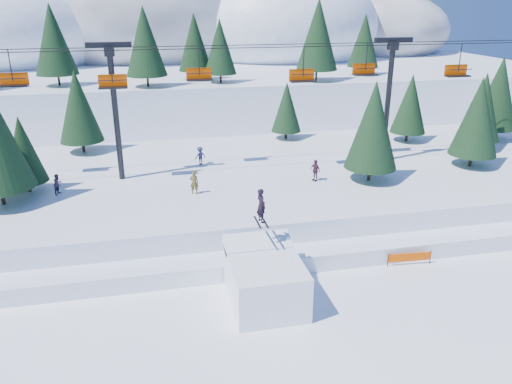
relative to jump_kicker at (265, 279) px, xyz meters
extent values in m
plane|color=white|center=(1.13, -2.64, -1.42)|extent=(160.00, 160.00, 0.00)
cube|color=white|center=(1.13, 15.36, -0.17)|extent=(70.00, 22.00, 2.50)
cube|color=white|center=(1.13, 5.36, -0.87)|extent=(70.00, 6.00, 1.10)
cube|color=white|center=(1.13, 65.36, 1.58)|extent=(110.00, 60.00, 6.00)
ellipsoid|color=white|center=(-26.87, 69.36, 10.03)|extent=(36.00, 32.40, 19.80)
ellipsoid|color=#605B59|center=(-4.87, 75.36, 11.84)|extent=(44.00, 39.60, 26.40)
ellipsoid|color=white|center=(19.13, 67.36, 10.01)|extent=(34.00, 30.60, 19.72)
ellipsoid|color=#605B59|center=(39.13, 73.36, 8.71)|extent=(30.00, 27.00, 15.00)
cylinder|color=black|center=(-5.24, 38.09, 5.22)|extent=(0.26, 0.26, 1.28)
cone|color=#17331A|center=(-5.24, 38.09, 9.79)|extent=(4.75, 4.75, 7.85)
cylinder|color=black|center=(3.64, 39.46, 5.12)|extent=(0.26, 0.26, 1.07)
cone|color=#17331A|center=(3.64, 39.46, 8.93)|extent=(3.96, 3.96, 6.55)
cylinder|color=black|center=(15.68, 38.23, 5.28)|extent=(0.26, 0.26, 1.39)
cone|color=#17331A|center=(15.68, 38.23, 10.25)|extent=(5.17, 5.17, 8.55)
cylinder|color=black|center=(-15.61, 41.10, 5.24)|extent=(0.26, 0.26, 1.32)
cone|color=#17331A|center=(-15.61, 41.10, 9.95)|extent=(4.90, 4.90, 8.10)
cylinder|color=black|center=(23.59, 42.08, 5.15)|extent=(0.26, 0.26, 1.12)
cone|color=#17331A|center=(23.59, 42.08, 9.16)|extent=(4.17, 4.17, 6.90)
cylinder|color=black|center=(0.88, 42.50, 5.16)|extent=(0.26, 0.26, 1.15)
cone|color=#17331A|center=(0.88, 42.50, 9.26)|extent=(4.26, 4.26, 7.05)
cube|color=white|center=(0.00, -0.14, -0.13)|extent=(3.80, 4.70, 2.57)
cube|color=white|center=(0.00, 1.87, 1.21)|extent=(3.80, 1.64, 0.92)
imported|color=black|center=(0.10, 1.46, 3.73)|extent=(0.64, 0.80, 1.92)
cube|color=black|center=(-0.10, 1.46, 2.75)|extent=(0.11, 1.65, 0.03)
cube|color=black|center=(0.30, 1.46, 2.75)|extent=(0.11, 1.65, 0.03)
cylinder|color=black|center=(-7.87, 15.36, 6.08)|extent=(0.44, 0.44, 10.00)
cube|color=black|center=(-7.87, 15.36, 11.18)|extent=(3.20, 0.35, 0.35)
cube|color=black|center=(-7.87, 15.36, 10.73)|extent=(0.70, 0.70, 0.70)
cylinder|color=black|center=(14.13, 15.36, 6.08)|extent=(0.44, 0.44, 10.00)
cube|color=black|center=(14.13, 15.36, 11.18)|extent=(3.20, 0.35, 0.35)
cube|color=black|center=(14.13, 15.36, 10.73)|extent=(0.70, 0.70, 0.70)
cylinder|color=black|center=(3.13, 14.16, 10.88)|extent=(46.00, 0.06, 0.06)
cylinder|color=black|center=(3.13, 16.56, 10.88)|extent=(46.00, 0.06, 0.06)
cylinder|color=black|center=(-14.87, 16.56, 9.78)|extent=(0.08, 0.08, 2.20)
cube|color=black|center=(-14.87, 16.56, 8.33)|extent=(2.00, 0.75, 0.12)
cube|color=#E04900|center=(-14.87, 16.94, 8.78)|extent=(2.00, 0.10, 0.85)
cylinder|color=black|center=(-14.87, 16.21, 8.88)|extent=(2.00, 0.06, 0.06)
cylinder|color=black|center=(-7.79, 14.16, 9.78)|extent=(0.08, 0.08, 2.20)
cube|color=black|center=(-7.79, 14.16, 8.33)|extent=(2.00, 0.75, 0.12)
cube|color=#E04900|center=(-7.79, 14.54, 8.78)|extent=(2.00, 0.10, 0.85)
cylinder|color=black|center=(-7.79, 13.81, 8.88)|extent=(2.00, 0.06, 0.06)
cylinder|color=black|center=(-1.38, 16.56, 9.78)|extent=(0.08, 0.08, 2.20)
cube|color=black|center=(-1.38, 16.56, 8.33)|extent=(2.00, 0.75, 0.12)
cube|color=#E04900|center=(-1.38, 16.94, 8.78)|extent=(2.00, 0.10, 0.85)
cylinder|color=black|center=(-1.38, 16.21, 8.88)|extent=(2.00, 0.06, 0.06)
cylinder|color=black|center=(6.28, 14.16, 9.78)|extent=(0.08, 0.08, 2.20)
cube|color=black|center=(6.28, 14.16, 8.33)|extent=(2.00, 0.75, 0.12)
cube|color=#E04900|center=(6.28, 14.54, 8.78)|extent=(2.00, 0.10, 0.85)
cylinder|color=black|center=(6.28, 13.81, 8.88)|extent=(2.00, 0.06, 0.06)
cylinder|color=black|center=(12.46, 16.56, 9.78)|extent=(0.08, 0.08, 2.20)
cube|color=black|center=(12.46, 16.56, 8.33)|extent=(2.00, 0.75, 0.12)
cube|color=#E04900|center=(12.46, 16.94, 8.78)|extent=(2.00, 0.10, 0.85)
cylinder|color=black|center=(12.46, 16.21, 8.88)|extent=(2.00, 0.06, 0.06)
cylinder|color=black|center=(19.51, 14.16, 9.78)|extent=(0.08, 0.08, 2.20)
cube|color=black|center=(19.51, 14.16, 8.33)|extent=(2.00, 0.75, 0.12)
cube|color=#E04900|center=(19.51, 14.54, 8.78)|extent=(2.00, 0.10, 0.85)
cylinder|color=black|center=(19.51, 13.81, 8.88)|extent=(2.00, 0.06, 0.06)
cylinder|color=black|center=(-15.61, 11.66, 1.71)|extent=(0.26, 0.26, 1.25)
cylinder|color=black|center=(20.62, 12.35, 1.60)|extent=(0.26, 0.26, 1.03)
cone|color=#17331A|center=(20.62, 12.35, 5.29)|extent=(3.84, 3.84, 6.35)
cylinder|color=black|center=(24.25, 16.75, 1.58)|extent=(0.26, 0.26, 0.99)
cone|color=#17331A|center=(24.25, 16.75, 5.12)|extent=(3.68, 3.68, 6.09)
cylinder|color=black|center=(28.03, 19.76, 1.65)|extent=(0.26, 0.26, 1.14)
cone|color=#17331A|center=(28.03, 19.76, 5.70)|extent=(4.22, 4.22, 6.97)
cylinder|color=black|center=(19.32, 20.84, 1.54)|extent=(0.26, 0.26, 0.92)
cone|color=#17331A|center=(19.32, 20.84, 4.82)|extent=(3.40, 3.40, 5.63)
cylinder|color=black|center=(-11.55, 23.72, 1.61)|extent=(0.26, 0.26, 1.05)
cone|color=#17331A|center=(-11.55, 23.72, 5.34)|extent=(3.88, 3.88, 6.42)
cylinder|color=black|center=(7.90, 24.28, 1.48)|extent=(0.26, 0.26, 0.79)
cone|color=#17331A|center=(7.90, 24.28, 4.31)|extent=(2.94, 2.94, 4.87)
cylinder|color=black|center=(-14.37, 13.91, 1.47)|extent=(0.26, 0.26, 0.78)
cone|color=#17331A|center=(-14.37, 13.91, 4.26)|extent=(2.90, 2.90, 4.80)
cylinder|color=black|center=(10.82, 10.86, 1.62)|extent=(0.26, 0.26, 1.07)
cone|color=#17331A|center=(10.82, 10.86, 5.44)|extent=(3.97, 3.97, 6.57)
imported|color=#39253B|center=(-12.20, 12.92, 1.83)|extent=(0.83, 0.90, 1.49)
imported|color=#252446|center=(-1.48, 17.60, 1.86)|extent=(1.16, 0.95, 1.56)
imported|color=#462537|center=(6.70, 11.65, 1.93)|extent=(0.84, 1.07, 1.69)
imported|color=#223A3F|center=(14.51, 18.93, 1.87)|extent=(0.90, 0.76, 1.57)
imported|color=brown|center=(-2.66, 10.86, 1.94)|extent=(0.69, 0.53, 1.70)
cylinder|color=black|center=(8.36, 2.14, -0.97)|extent=(0.06, 0.06, 0.90)
cylinder|color=black|center=(11.15, 1.94, -0.97)|extent=(0.06, 0.06, 0.90)
cube|color=#E04900|center=(9.76, 2.04, -0.87)|extent=(2.80, 0.24, 0.55)
cylinder|color=black|center=(8.39, 2.82, -0.97)|extent=(0.06, 0.06, 0.90)
cylinder|color=black|center=(11.07, 3.62, -0.97)|extent=(0.06, 0.06, 0.90)
cube|color=#E04900|center=(9.73, 3.22, -0.87)|extent=(2.70, 0.84, 0.55)
camera|label=1|loc=(-5.51, -22.85, 14.09)|focal=35.00mm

